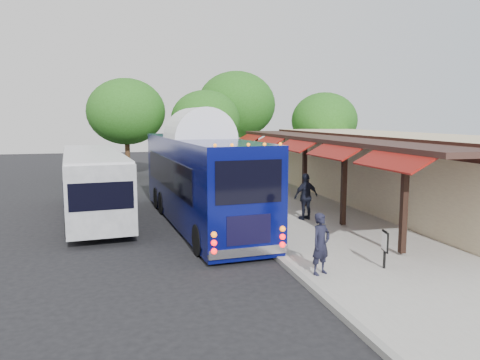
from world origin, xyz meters
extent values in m
plane|color=black|center=(0.00, 0.00, 0.00)|extent=(90.00, 90.00, 0.00)
cube|color=#9E9B93|center=(5.00, 4.00, 0.07)|extent=(10.00, 40.00, 0.15)
cube|color=gray|center=(0.05, 4.00, 0.07)|extent=(0.20, 40.00, 0.16)
cube|color=tan|center=(8.50, 4.00, 1.80)|extent=(5.00, 20.00, 3.60)
cube|color=black|center=(5.98, 4.00, 3.30)|extent=(0.06, 20.00, 0.60)
cube|color=#331E19|center=(4.90, 4.00, 3.40)|extent=(2.60, 20.00, 0.18)
cube|color=black|center=(3.78, -4.00, 1.80)|extent=(0.18, 0.18, 3.16)
cube|color=maroon|center=(3.35, -4.00, 3.15)|extent=(1.00, 3.20, 0.57)
cube|color=black|center=(3.78, 0.00, 1.80)|extent=(0.18, 0.18, 3.16)
cube|color=maroon|center=(3.35, 0.00, 3.15)|extent=(1.00, 3.20, 0.57)
cube|color=black|center=(3.78, 4.00, 1.80)|extent=(0.18, 0.18, 3.16)
cube|color=maroon|center=(3.35, 4.00, 3.15)|extent=(1.00, 3.20, 0.57)
cube|color=black|center=(3.78, 8.00, 1.80)|extent=(0.18, 0.18, 3.16)
cube|color=maroon|center=(3.35, 8.00, 3.15)|extent=(1.00, 3.20, 0.57)
cube|color=black|center=(3.78, 12.00, 1.80)|extent=(0.18, 0.18, 3.16)
cube|color=maroon|center=(3.35, 12.00, 3.15)|extent=(1.00, 3.20, 0.57)
sphere|color=teal|center=(4.20, -2.00, 2.88)|extent=(0.26, 0.26, 0.26)
sphere|color=teal|center=(4.20, 3.00, 2.88)|extent=(0.26, 0.26, 0.26)
sphere|color=teal|center=(4.20, 8.00, 2.88)|extent=(0.26, 0.26, 0.26)
cube|color=#060B4E|center=(-1.45, 2.58, 2.00)|extent=(3.47, 12.04, 3.12)
cube|color=#060B4E|center=(-1.45, 2.58, 0.30)|extent=(3.41, 11.92, 0.35)
ellipsoid|color=white|center=(-1.45, 2.58, 3.54)|extent=(3.45, 11.80, 0.56)
cube|color=black|center=(-1.45, -3.37, 2.52)|extent=(2.06, 0.20, 1.29)
cube|color=silver|center=(-1.45, -3.30, 0.42)|extent=(2.48, 0.38, 0.28)
sphere|color=#FF0C0C|center=(-2.53, -3.39, 0.67)|extent=(0.18, 0.18, 0.18)
sphere|color=#FF0C0C|center=(-0.37, -3.39, 0.67)|extent=(0.18, 0.18, 0.18)
cylinder|color=black|center=(-2.59, -1.93, 0.51)|extent=(0.38, 1.05, 1.03)
cylinder|color=black|center=(-0.31, -1.93, 0.51)|extent=(0.38, 1.05, 1.03)
cylinder|color=black|center=(-2.59, 6.38, 0.51)|extent=(0.38, 1.05, 1.03)
cylinder|color=black|center=(-0.31, 6.38, 0.51)|extent=(0.38, 1.05, 1.03)
cube|color=gray|center=(-5.80, 5.02, 1.58)|extent=(3.44, 11.00, 2.49)
cube|color=black|center=(-6.99, 5.02, 1.79)|extent=(0.96, 9.15, 0.94)
cube|color=black|center=(-4.62, 5.02, 1.79)|extent=(0.96, 9.15, 0.94)
cube|color=silver|center=(-5.80, 5.02, 2.86)|extent=(3.37, 10.78, 0.09)
cylinder|color=black|center=(-6.88, 1.23, 0.45)|extent=(0.35, 0.92, 0.90)
cylinder|color=black|center=(-4.72, 1.23, 0.45)|extent=(0.35, 0.92, 0.90)
cylinder|color=black|center=(-6.88, 8.26, 0.45)|extent=(0.35, 0.92, 0.90)
cylinder|color=black|center=(-4.72, 8.26, 0.45)|extent=(0.35, 0.92, 0.90)
imported|color=black|center=(0.60, -5.00, 1.00)|extent=(0.73, 0.62, 1.69)
imported|color=black|center=(1.69, 6.58, 0.95)|extent=(0.86, 0.71, 1.61)
imported|color=black|center=(2.85, 1.54, 1.13)|extent=(1.22, 0.74, 1.95)
imported|color=black|center=(3.40, 10.54, 0.93)|extent=(1.14, 0.86, 1.56)
cube|color=black|center=(2.55, -5.00, 0.69)|extent=(0.07, 0.07, 1.08)
cube|color=black|center=(2.55, -5.00, 0.93)|extent=(0.15, 0.49, 0.59)
cube|color=white|center=(2.53, -5.00, 0.93)|extent=(0.10, 0.40, 0.49)
cylinder|color=#382314|center=(1.41, 17.09, 1.44)|extent=(0.36, 0.36, 2.87)
ellipsoid|color=#225615|center=(1.41, 17.09, 4.24)|extent=(4.96, 4.96, 4.22)
cylinder|color=#382314|center=(4.65, 20.88, 1.83)|extent=(0.36, 0.36, 3.67)
ellipsoid|color=#225615|center=(4.65, 20.88, 5.42)|extent=(6.34, 6.34, 5.38)
cylinder|color=#382314|center=(10.19, 15.98, 1.41)|extent=(0.36, 0.36, 2.82)
ellipsoid|color=#225615|center=(10.19, 15.98, 4.17)|extent=(4.88, 4.88, 4.15)
cylinder|color=#382314|center=(-4.08, 18.77, 1.63)|extent=(0.36, 0.36, 3.26)
ellipsoid|color=#225615|center=(-4.08, 18.77, 4.82)|extent=(5.63, 5.63, 4.79)
camera|label=1|loc=(-4.59, -16.39, 4.40)|focal=35.00mm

